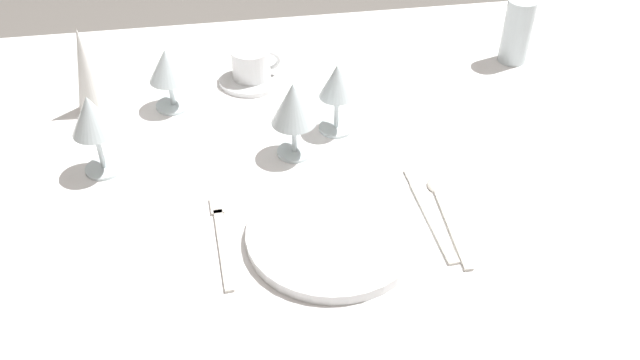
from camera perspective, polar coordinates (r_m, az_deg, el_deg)
name	(u,v)px	position (r m, az deg, el deg)	size (l,w,h in m)	color
dining_table	(323,189)	(1.26, 0.26, -0.73)	(1.80, 1.11, 0.74)	white
dinner_plate	(333,235)	(1.04, 1.07, -4.62)	(0.27, 0.27, 0.02)	white
fork_outer	(222,237)	(1.06, -8.30, -4.75)	(0.03, 0.21, 0.00)	beige
dinner_knife	(430,216)	(1.10, 9.30, -2.98)	(0.03, 0.23, 0.00)	beige
spoon_soup	(445,210)	(1.11, 10.51, -2.48)	(0.03, 0.21, 0.01)	beige
saucer_left	(252,78)	(1.43, -5.75, 8.53)	(0.14, 0.14, 0.01)	white
coffee_cup_left	(252,63)	(1.41, -5.77, 9.78)	(0.10, 0.08, 0.06)	white
wine_glass_centre	(293,106)	(1.16, -2.26, 6.26)	(0.08, 0.08, 0.15)	silver
wine_glass_left	(92,119)	(1.17, -18.70, 4.91)	(0.07, 0.07, 0.15)	silver
wine_glass_right	(337,85)	(1.22, 1.44, 7.99)	(0.07, 0.07, 0.14)	silver
wine_glass_far	(167,68)	(1.32, -12.74, 9.19)	(0.08, 0.08, 0.13)	silver
drink_tumbler	(516,35)	(1.52, 16.23, 11.65)	(0.06, 0.06, 0.14)	silver
napkin_folded	(87,70)	(1.36, -19.08, 8.73)	(0.06, 0.06, 0.17)	white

